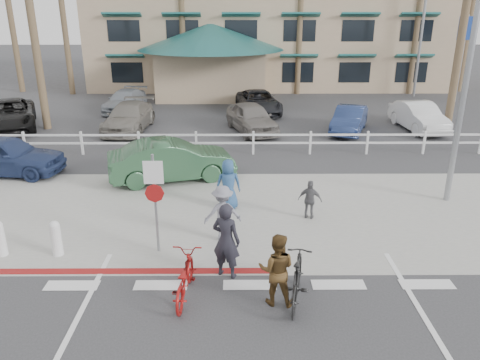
{
  "coord_description": "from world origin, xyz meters",
  "views": [
    {
      "loc": [
        -0.28,
        -8.43,
        5.92
      ],
      "look_at": [
        -0.2,
        3.38,
        1.5
      ],
      "focal_mm": 35.0,
      "sensor_mm": 36.0,
      "label": 1
    }
  ],
  "objects_px": {
    "bike_black": "(297,279)",
    "car_red_compact": "(4,155)",
    "bike_red": "(184,277)",
    "sign_post": "(155,199)",
    "car_white_sedan": "(172,160)"
  },
  "relations": [
    {
      "from": "sign_post",
      "to": "car_white_sedan",
      "type": "distance_m",
      "value": 5.31
    },
    {
      "from": "car_white_sedan",
      "to": "bike_black",
      "type": "bearing_deg",
      "value": -170.35
    },
    {
      "from": "bike_red",
      "to": "car_red_compact",
      "type": "bearing_deg",
      "value": -42.65
    },
    {
      "from": "sign_post",
      "to": "bike_red",
      "type": "relative_size",
      "value": 1.58
    },
    {
      "from": "car_white_sedan",
      "to": "sign_post",
      "type": "bearing_deg",
      "value": 167.41
    },
    {
      "from": "bike_black",
      "to": "car_red_compact",
      "type": "relative_size",
      "value": 0.43
    },
    {
      "from": "bike_black",
      "to": "car_red_compact",
      "type": "height_order",
      "value": "car_red_compact"
    },
    {
      "from": "bike_black",
      "to": "car_red_compact",
      "type": "distance_m",
      "value": 12.77
    },
    {
      "from": "bike_black",
      "to": "bike_red",
      "type": "bearing_deg",
      "value": 7.48
    },
    {
      "from": "sign_post",
      "to": "car_red_compact",
      "type": "xyz_separation_m",
      "value": [
        -6.58,
        5.9,
        -0.72
      ]
    },
    {
      "from": "car_white_sedan",
      "to": "car_red_compact",
      "type": "relative_size",
      "value": 1.04
    },
    {
      "from": "bike_black",
      "to": "car_red_compact",
      "type": "xyz_separation_m",
      "value": [
        -9.86,
        8.11,
        0.18
      ]
    },
    {
      "from": "car_white_sedan",
      "to": "car_red_compact",
      "type": "height_order",
      "value": "car_white_sedan"
    },
    {
      "from": "sign_post",
      "to": "bike_red",
      "type": "height_order",
      "value": "sign_post"
    },
    {
      "from": "sign_post",
      "to": "bike_black",
      "type": "height_order",
      "value": "sign_post"
    }
  ]
}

